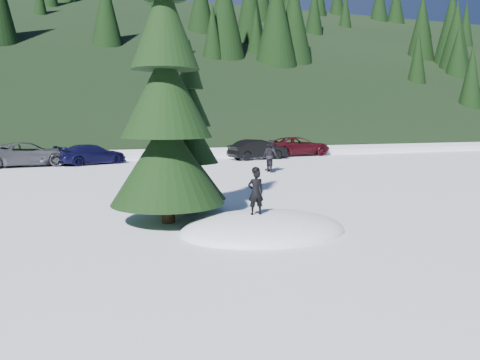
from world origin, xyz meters
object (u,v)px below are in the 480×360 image
object	(u,v)px
car_5	(258,149)
child_skier	(256,192)
car_6	(298,146)
car_4	(176,155)
adult_0	(271,156)
car_3	(92,154)
car_2	(29,154)
spruce_short	(191,145)
spruce_tall	(166,105)
adult_1	(269,157)

from	to	relation	value
car_5	child_skier	bearing A→B (deg)	147.27
car_6	car_4	bearing A→B (deg)	105.53
adult_0	car_6	distance (m)	11.48
child_skier	car_3	size ratio (longest dim) A/B	0.27
car_6	car_3	bearing A→B (deg)	91.36
car_6	car_2	bearing A→B (deg)	89.81
adult_0	car_4	size ratio (longest dim) A/B	0.48
spruce_short	car_6	size ratio (longest dim) A/B	1.02
child_skier	car_4	xyz separation A→B (m)	(1.50, 17.98, -0.43)
car_2	car_4	size ratio (longest dim) A/B	1.43
adult_0	car_3	xyz separation A→B (m)	(-9.17, 7.67, -0.25)
spruce_tall	car_6	size ratio (longest dim) A/B	1.64
car_3	car_2	bearing A→B (deg)	66.37
spruce_tall	car_5	world-z (taller)	spruce_tall
spruce_tall	car_4	world-z (taller)	spruce_tall
child_skier	car_5	xyz separation A→B (m)	(7.80, 19.93, -0.36)
adult_0	car_3	world-z (taller)	adult_0
child_skier	car_3	xyz separation A→B (m)	(-3.49, 20.12, -0.43)
car_2	car_6	size ratio (longest dim) A/B	1.01
child_skier	car_3	bearing A→B (deg)	-77.12
car_6	spruce_short	bearing A→B (deg)	139.72
spruce_short	car_3	distance (m)	17.09
spruce_tall	child_skier	xyz separation A→B (m)	(1.94, -1.89, -2.25)
car_3	car_6	bearing A→B (deg)	-105.54
spruce_tall	spruce_short	world-z (taller)	spruce_tall
spruce_tall	adult_0	size ratio (longest dim) A/B	4.85
child_skier	car_5	distance (m)	21.41
spruce_tall	spruce_short	bearing A→B (deg)	54.46
spruce_short	adult_0	xyz separation A→B (m)	(6.62, 9.16, -1.22)
car_2	car_4	distance (m)	8.96
spruce_tall	car_5	xyz separation A→B (m)	(9.74, 18.05, -2.61)
adult_1	car_3	distance (m)	11.66
spruce_tall	adult_0	bearing A→B (deg)	54.20
adult_0	car_3	distance (m)	11.96
spruce_tall	adult_1	xyz separation A→B (m)	(7.77, 11.23, -2.54)
adult_1	car_4	distance (m)	6.51
car_5	adult_1	bearing A→B (deg)	152.48
child_skier	car_4	bearing A→B (deg)	-91.73
car_5	car_6	xyz separation A→B (m)	(4.16, 2.12, 0.02)
car_6	car_5	bearing A→B (deg)	111.26
spruce_short	adult_0	distance (m)	11.37
child_skier	car_4	world-z (taller)	child_skier
spruce_short	adult_1	xyz separation A→B (m)	(6.77, 9.83, -1.33)
car_4	car_3	bearing A→B (deg)	78.97
car_2	car_6	xyz separation A→B (m)	(19.15, 1.88, -0.01)
car_4	spruce_short	bearing A→B (deg)	-177.19
adult_1	car_3	bearing A→B (deg)	-56.89
adult_0	car_6	bearing A→B (deg)	-37.96
spruce_short	car_5	bearing A→B (deg)	62.29
car_3	spruce_tall	bearing A→B (deg)	162.19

